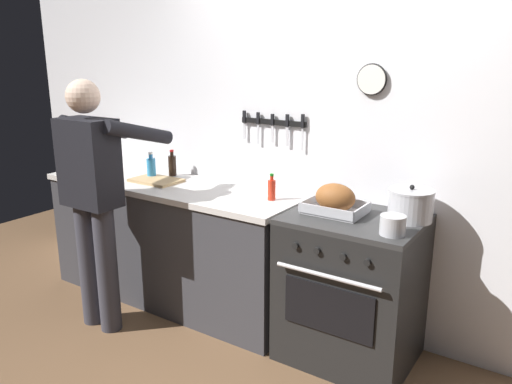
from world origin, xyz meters
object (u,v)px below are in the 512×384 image
at_px(saucepan, 393,225).
at_px(bottle_soy_sauce, 172,165).
at_px(stock_pot, 411,205).
at_px(bottle_hot_sauce, 272,189).
at_px(stove, 351,288).
at_px(bottle_dish_soap, 151,167).
at_px(cutting_board, 156,180).
at_px(person_cook, 94,191).
at_px(roasting_pan, 335,200).

distance_m(saucepan, bottle_soy_sauce, 1.90).
xyz_separation_m(stock_pot, bottle_hot_sauce, (-0.86, -0.08, -0.02)).
height_order(stove, bottle_hot_sauce, bottle_hot_sauce).
distance_m(stove, saucepan, 0.60).
bearing_deg(bottle_dish_soap, bottle_hot_sauce, -0.19).
bearing_deg(cutting_board, stock_pot, 4.47).
xyz_separation_m(person_cook, bottle_dish_soap, (-0.10, 0.61, 0.03)).
height_order(stock_pot, bottle_hot_sauce, stock_pot).
bearing_deg(bottle_hot_sauce, stove, -3.11).
bearing_deg(roasting_pan, bottle_dish_soap, 178.80).
xyz_separation_m(saucepan, bottle_soy_sauce, (-1.86, 0.36, 0.03)).
distance_m(person_cook, saucepan, 1.88).
distance_m(roasting_pan, saucepan, 0.44).
bearing_deg(saucepan, stock_pot, 89.91).
distance_m(stove, stock_pot, 0.62).
distance_m(roasting_pan, stock_pot, 0.42).
height_order(stove, stock_pot, stock_pot).
height_order(stove, bottle_soy_sauce, bottle_soy_sauce).
relative_size(person_cook, saucepan, 12.46).
xyz_separation_m(stove, bottle_dish_soap, (-1.65, 0.04, 0.53)).
height_order(saucepan, bottle_soy_sauce, bottle_soy_sauce).
bearing_deg(roasting_pan, stove, -1.44).
distance_m(person_cook, bottle_dish_soap, 0.62).
relative_size(saucepan, bottle_soy_sauce, 0.66).
xyz_separation_m(person_cook, stock_pot, (1.84, 0.69, 0.04)).
distance_m(stock_pot, saucepan, 0.29).
height_order(stove, roasting_pan, roasting_pan).
relative_size(person_cook, bottle_soy_sauce, 8.27).
distance_m(bottle_dish_soap, bottle_hot_sauce, 1.07).
bearing_deg(bottle_dish_soap, person_cook, -80.96).
relative_size(stock_pot, saucepan, 1.89).
relative_size(cutting_board, bottle_soy_sauce, 1.79).
bearing_deg(bottle_soy_sauce, roasting_pan, -7.23).
height_order(stock_pot, bottle_dish_soap, stock_pot).
relative_size(roasting_pan, bottle_dish_soap, 1.77).
bearing_deg(saucepan, cutting_board, 175.40).
xyz_separation_m(stove, saucepan, (0.28, -0.17, 0.50)).
xyz_separation_m(saucepan, cutting_board, (-1.83, 0.15, -0.04)).
distance_m(bottle_soy_sauce, bottle_hot_sauce, 1.01).
distance_m(stove, bottle_hot_sauce, 0.78).
bearing_deg(bottle_hot_sauce, person_cook, -147.97).
relative_size(cutting_board, bottle_hot_sauce, 2.09).
relative_size(stove, bottle_dish_soap, 4.52).
relative_size(person_cook, roasting_pan, 4.72).
bearing_deg(bottle_dish_soap, cutting_board, -30.06).
distance_m(person_cook, bottle_hot_sauce, 1.15).
relative_size(saucepan, bottle_dish_soap, 0.67).
relative_size(stove, stock_pot, 3.57).
bearing_deg(bottle_hot_sauce, saucepan, -13.36).
height_order(roasting_pan, bottle_hot_sauce, roasting_pan).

